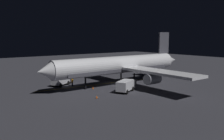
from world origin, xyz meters
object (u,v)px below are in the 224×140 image
Objects in this scene: airliner at (121,65)px; traffic_cone_near_left at (119,89)px; traffic_cone_near_right at (97,97)px; catering_truck at (126,86)px; baggage_truck at (62,80)px; traffic_cone_under_wing at (93,88)px; ground_crew_worker at (72,82)px.

airliner is 7.57m from traffic_cone_near_left.
catering_truck is at bearing -83.02° from traffic_cone_near_right.
traffic_cone_near_left is 1.00× the size of traffic_cone_near_right.
traffic_cone_under_wing is (-7.67, -3.34, -0.94)m from baggage_truck.
traffic_cone_near_left is at bearing -149.17° from ground_crew_worker.
traffic_cone_under_wing is (7.03, -3.77, 0.00)m from traffic_cone_near_right.
catering_truck is (-13.75, -7.37, 0.03)m from baggage_truck.
traffic_cone_under_wing is (3.90, 3.87, 0.00)m from traffic_cone_near_left.
traffic_cone_near_left is 5.50m from traffic_cone_under_wing.
airliner is at bearing -85.21° from traffic_cone_under_wing.
baggage_truck is 0.98× the size of catering_truck.
baggage_truck is (6.98, 11.60, -3.18)m from airliner.
catering_truck is at bearing -175.94° from traffic_cone_near_left.
airliner is 13.91m from baggage_truck.
baggage_truck is 3.72× the size of ground_crew_worker.
traffic_cone_near_right is at bearing 96.98° from catering_truck.
catering_truck reaches higher than baggage_truck.
traffic_cone_under_wing is at bearing 94.79° from airliner.
traffic_cone_near_left and traffic_cone_under_wing have the same top height.
traffic_cone_near_left is 8.26m from traffic_cone_near_right.
catering_truck is 13.11m from ground_crew_worker.
catering_truck is 2.38m from traffic_cone_near_left.
ground_crew_worker is at bearing 30.83° from traffic_cone_near_left.
traffic_cone_near_right is (-0.96, 7.80, -0.97)m from catering_truck.
traffic_cone_near_right is at bearing 178.31° from baggage_truck.
airliner is at bearing -57.31° from traffic_cone_near_right.
traffic_cone_near_left is 1.00× the size of traffic_cone_under_wing.
baggage_truck is at bearing -1.69° from traffic_cone_near_right.
traffic_cone_near_right is (-12.68, 1.95, -0.64)m from ground_crew_worker.
catering_truck reaches higher than traffic_cone_near_left.
ground_crew_worker is 3.16× the size of traffic_cone_near_left.
traffic_cone_near_right is (-14.70, 0.43, -0.94)m from baggage_truck.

